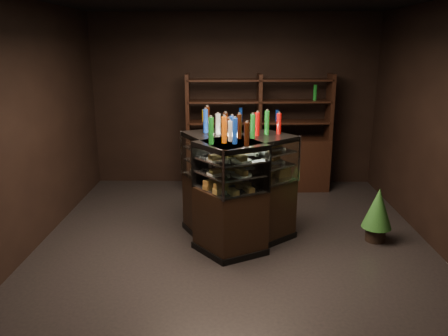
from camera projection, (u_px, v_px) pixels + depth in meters
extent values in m
plane|color=black|center=(234.00, 239.00, 5.75)|extent=(5.00, 5.00, 0.00)
cube|color=black|center=(234.00, 101.00, 7.74)|extent=(5.00, 0.02, 3.00)
cube|color=black|center=(239.00, 195.00, 2.93)|extent=(5.00, 0.02, 3.00)
cube|color=black|center=(441.00, 127.00, 5.30)|extent=(0.02, 5.00, 3.00)
cube|color=black|center=(32.00, 126.00, 5.37)|extent=(0.02, 5.00, 3.00)
cube|color=black|center=(246.00, 213.00, 5.54)|extent=(1.34, 1.26, 0.80)
cube|color=black|center=(245.00, 239.00, 5.64)|extent=(1.38, 1.30, 0.08)
cube|color=black|center=(247.00, 141.00, 5.28)|extent=(1.34, 1.26, 0.06)
cube|color=silver|center=(246.00, 183.00, 5.42)|extent=(1.27, 1.19, 0.02)
cube|color=silver|center=(247.00, 168.00, 5.37)|extent=(1.27, 1.19, 0.02)
cube|color=silver|center=(247.00, 155.00, 5.33)|extent=(1.27, 1.19, 0.02)
cube|color=white|center=(265.00, 167.00, 5.11)|extent=(0.95, 0.79, 0.57)
cylinder|color=silver|center=(299.00, 158.00, 5.49)|extent=(0.03, 0.03, 0.59)
cylinder|color=silver|center=(223.00, 176.00, 4.75)|extent=(0.03, 0.03, 0.59)
cube|color=black|center=(223.00, 212.00, 5.60)|extent=(1.12, 1.37, 0.80)
cube|color=black|center=(223.00, 237.00, 5.70)|extent=(1.15, 1.41, 0.08)
cube|color=black|center=(223.00, 140.00, 5.34)|extent=(1.12, 1.37, 0.06)
cube|color=silver|center=(223.00, 181.00, 5.48)|extent=(1.05, 1.31, 0.02)
cube|color=silver|center=(223.00, 167.00, 5.43)|extent=(1.05, 1.31, 0.02)
cube|color=silver|center=(223.00, 153.00, 5.39)|extent=(1.05, 1.31, 0.02)
cube|color=white|center=(199.00, 163.00, 5.27)|extent=(0.59, 1.09, 0.57)
cylinder|color=silver|center=(223.00, 176.00, 4.75)|extent=(0.03, 0.03, 0.59)
cylinder|color=silver|center=(181.00, 152.00, 5.80)|extent=(0.03, 0.03, 0.59)
cube|color=gold|center=(215.00, 189.00, 5.08)|extent=(0.20, 0.18, 0.06)
cube|color=gold|center=(237.00, 183.00, 5.29)|extent=(0.20, 0.18, 0.06)
cube|color=gold|center=(258.00, 178.00, 5.50)|extent=(0.20, 0.18, 0.06)
cube|color=gold|center=(277.00, 173.00, 5.70)|extent=(0.20, 0.18, 0.06)
cylinder|color=white|center=(217.00, 173.00, 5.09)|extent=(0.24, 0.24, 0.02)
cube|color=gold|center=(217.00, 171.00, 5.08)|extent=(0.18, 0.17, 0.05)
cylinder|color=white|center=(232.00, 170.00, 5.23)|extent=(0.24, 0.24, 0.02)
cube|color=gold|center=(232.00, 167.00, 5.22)|extent=(0.18, 0.17, 0.05)
cylinder|color=white|center=(247.00, 167.00, 5.37)|extent=(0.24, 0.24, 0.02)
cube|color=gold|center=(247.00, 164.00, 5.36)|extent=(0.18, 0.17, 0.05)
cylinder|color=white|center=(260.00, 163.00, 5.51)|extent=(0.24, 0.24, 0.02)
cube|color=gold|center=(260.00, 161.00, 5.50)|extent=(0.18, 0.17, 0.05)
cylinder|color=white|center=(273.00, 160.00, 5.65)|extent=(0.24, 0.24, 0.02)
cube|color=gold|center=(274.00, 158.00, 5.64)|extent=(0.18, 0.17, 0.05)
cylinder|color=white|center=(217.00, 159.00, 5.04)|extent=(0.24, 0.24, 0.02)
cube|color=gold|center=(217.00, 156.00, 5.03)|extent=(0.18, 0.17, 0.05)
cylinder|color=white|center=(232.00, 156.00, 5.18)|extent=(0.24, 0.24, 0.02)
cube|color=gold|center=(232.00, 153.00, 5.17)|extent=(0.18, 0.17, 0.05)
cylinder|color=white|center=(247.00, 153.00, 5.32)|extent=(0.24, 0.24, 0.02)
cube|color=gold|center=(247.00, 150.00, 5.31)|extent=(0.18, 0.17, 0.05)
cylinder|color=white|center=(261.00, 150.00, 5.46)|extent=(0.24, 0.24, 0.02)
cube|color=gold|center=(261.00, 148.00, 5.45)|extent=(0.18, 0.17, 0.05)
cylinder|color=white|center=(274.00, 148.00, 5.60)|extent=(0.24, 0.24, 0.02)
cube|color=gold|center=(274.00, 145.00, 5.59)|extent=(0.18, 0.17, 0.05)
cube|color=gold|center=(203.00, 168.00, 5.90)|extent=(0.16, 0.20, 0.06)
cube|color=gold|center=(215.00, 175.00, 5.61)|extent=(0.16, 0.20, 0.06)
cube|color=gold|center=(227.00, 182.00, 5.31)|extent=(0.16, 0.20, 0.06)
cube|color=gold|center=(241.00, 190.00, 5.02)|extent=(0.16, 0.20, 0.06)
cylinder|color=white|center=(207.00, 157.00, 5.83)|extent=(0.24, 0.24, 0.02)
cube|color=gold|center=(207.00, 154.00, 5.82)|extent=(0.15, 0.19, 0.05)
cylinder|color=white|center=(215.00, 161.00, 5.63)|extent=(0.24, 0.24, 0.02)
cube|color=gold|center=(215.00, 158.00, 5.62)|extent=(0.15, 0.19, 0.05)
cylinder|color=white|center=(223.00, 165.00, 5.43)|extent=(0.24, 0.24, 0.02)
cube|color=gold|center=(223.00, 163.00, 5.42)|extent=(0.15, 0.19, 0.05)
cylinder|color=white|center=(232.00, 170.00, 5.23)|extent=(0.24, 0.24, 0.02)
cube|color=gold|center=(232.00, 167.00, 5.22)|extent=(0.15, 0.19, 0.05)
cylinder|color=white|center=(241.00, 175.00, 5.03)|extent=(0.24, 0.24, 0.02)
cube|color=gold|center=(241.00, 172.00, 5.02)|extent=(0.15, 0.19, 0.05)
cylinder|color=white|center=(207.00, 144.00, 5.78)|extent=(0.24, 0.24, 0.02)
cube|color=gold|center=(207.00, 142.00, 5.77)|extent=(0.15, 0.19, 0.05)
cylinder|color=white|center=(214.00, 148.00, 5.58)|extent=(0.24, 0.24, 0.02)
cube|color=gold|center=(214.00, 145.00, 5.57)|extent=(0.15, 0.19, 0.05)
cylinder|color=white|center=(223.00, 152.00, 5.38)|extent=(0.24, 0.24, 0.02)
cube|color=gold|center=(223.00, 149.00, 5.37)|extent=(0.15, 0.19, 0.05)
cylinder|color=white|center=(232.00, 156.00, 5.18)|extent=(0.24, 0.24, 0.02)
cube|color=gold|center=(232.00, 153.00, 5.17)|extent=(0.15, 0.19, 0.05)
cylinder|color=white|center=(241.00, 161.00, 4.98)|extent=(0.24, 0.24, 0.02)
cube|color=gold|center=(241.00, 158.00, 4.97)|extent=(0.15, 0.19, 0.05)
cylinder|color=#B20C0A|center=(213.00, 133.00, 4.92)|extent=(0.06, 0.06, 0.28)
cylinder|color=silver|center=(213.00, 119.00, 4.88)|extent=(0.03, 0.03, 0.02)
cylinder|color=#D8590A|center=(223.00, 131.00, 5.01)|extent=(0.06, 0.06, 0.28)
cylinder|color=silver|center=(223.00, 118.00, 4.97)|extent=(0.03, 0.03, 0.02)
cylinder|color=#0F38B2|center=(233.00, 129.00, 5.10)|extent=(0.06, 0.06, 0.28)
cylinder|color=silver|center=(233.00, 117.00, 5.06)|extent=(0.03, 0.03, 0.02)
cylinder|color=black|center=(243.00, 128.00, 5.19)|extent=(0.06, 0.06, 0.28)
cylinder|color=silver|center=(243.00, 115.00, 5.15)|extent=(0.03, 0.03, 0.02)
cylinder|color=silver|center=(252.00, 127.00, 5.28)|extent=(0.06, 0.06, 0.28)
cylinder|color=silver|center=(252.00, 114.00, 5.24)|extent=(0.03, 0.03, 0.02)
cylinder|color=#147223|center=(261.00, 125.00, 5.37)|extent=(0.06, 0.06, 0.28)
cylinder|color=silver|center=(261.00, 113.00, 5.33)|extent=(0.03, 0.03, 0.02)
cylinder|color=yellow|center=(269.00, 124.00, 5.46)|extent=(0.06, 0.06, 0.28)
cylinder|color=silver|center=(269.00, 112.00, 5.41)|extent=(0.03, 0.03, 0.02)
cylinder|color=#B20C0A|center=(277.00, 123.00, 5.54)|extent=(0.06, 0.06, 0.28)
cylinder|color=silver|center=(278.00, 111.00, 5.50)|extent=(0.03, 0.03, 0.02)
cylinder|color=#B20C0A|center=(205.00, 120.00, 5.73)|extent=(0.06, 0.06, 0.28)
cylinder|color=silver|center=(205.00, 109.00, 5.69)|extent=(0.03, 0.03, 0.02)
cylinder|color=#D8590A|center=(210.00, 122.00, 5.61)|extent=(0.06, 0.06, 0.28)
cylinder|color=silver|center=(210.00, 110.00, 5.57)|extent=(0.03, 0.03, 0.02)
cylinder|color=#0F38B2|center=(215.00, 123.00, 5.48)|extent=(0.06, 0.06, 0.28)
cylinder|color=silver|center=(215.00, 112.00, 5.44)|extent=(0.03, 0.03, 0.02)
cylinder|color=black|center=(220.00, 125.00, 5.36)|extent=(0.06, 0.06, 0.28)
cylinder|color=silver|center=(220.00, 113.00, 5.31)|extent=(0.03, 0.03, 0.02)
cylinder|color=silver|center=(226.00, 127.00, 5.23)|extent=(0.06, 0.06, 0.28)
cylinder|color=silver|center=(226.00, 115.00, 5.19)|extent=(0.03, 0.03, 0.02)
cylinder|color=#147223|center=(231.00, 129.00, 5.10)|extent=(0.06, 0.06, 0.28)
cylinder|color=silver|center=(231.00, 117.00, 5.06)|extent=(0.03, 0.03, 0.02)
cylinder|color=yellow|center=(237.00, 132.00, 4.98)|extent=(0.06, 0.06, 0.28)
cylinder|color=silver|center=(238.00, 119.00, 4.94)|extent=(0.03, 0.03, 0.02)
cylinder|color=#B20C0A|center=(244.00, 134.00, 4.85)|extent=(0.06, 0.06, 0.28)
cylinder|color=silver|center=(244.00, 120.00, 4.81)|extent=(0.03, 0.03, 0.02)
cylinder|color=black|center=(375.00, 234.00, 5.67)|extent=(0.25, 0.25, 0.19)
cone|color=#175224|center=(378.00, 208.00, 5.58)|extent=(0.38, 0.38, 0.53)
cone|color=#175224|center=(379.00, 195.00, 5.53)|extent=(0.30, 0.30, 0.37)
cube|color=black|center=(258.00, 165.00, 7.59)|extent=(2.47, 0.53, 0.90)
cube|color=black|center=(188.00, 107.00, 7.28)|extent=(0.08, 0.38, 1.10)
cube|color=black|center=(259.00, 107.00, 7.31)|extent=(0.08, 0.38, 1.10)
cube|color=black|center=(330.00, 107.00, 7.35)|extent=(0.08, 0.38, 1.10)
cube|color=black|center=(259.00, 122.00, 7.38)|extent=(2.41, 0.48, 0.03)
cube|color=black|center=(259.00, 101.00, 7.29)|extent=(2.41, 0.48, 0.03)
cube|color=black|center=(260.00, 80.00, 7.19)|extent=(2.41, 0.48, 0.03)
cylinder|color=#B20C0A|center=(204.00, 115.00, 7.32)|extent=(0.06, 0.06, 0.22)
cylinder|color=#D8590A|center=(241.00, 115.00, 7.34)|extent=(0.06, 0.06, 0.22)
cylinder|color=#0F38B2|center=(277.00, 115.00, 7.36)|extent=(0.06, 0.06, 0.22)
cylinder|color=black|center=(314.00, 114.00, 7.37)|extent=(0.06, 0.06, 0.22)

